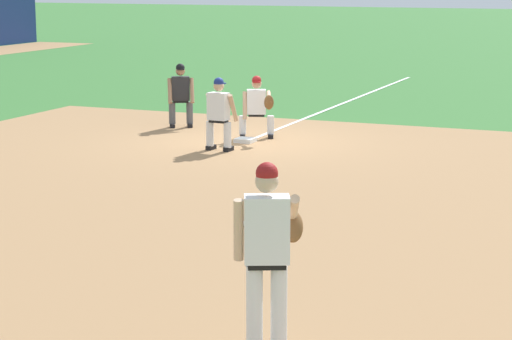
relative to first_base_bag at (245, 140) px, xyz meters
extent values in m
plane|color=#336B2D|center=(0.00, 0.00, -0.04)|extent=(160.00, 160.00, 0.00)
cube|color=#9E754C|center=(-5.47, -2.43, -0.04)|extent=(18.00, 18.00, 0.01)
cube|color=white|center=(7.04, 0.00, -0.04)|extent=(14.08, 0.10, 0.00)
cube|color=white|center=(0.00, 0.00, 0.00)|extent=(0.38, 0.38, 0.09)
sphere|color=white|center=(-6.44, -2.72, -0.01)|extent=(0.07, 0.07, 0.07)
cylinder|color=white|center=(-10.99, -4.77, 0.46)|extent=(0.15, 0.15, 0.84)
cylinder|color=white|center=(-10.90, -4.97, 0.46)|extent=(0.15, 0.15, 0.84)
cube|color=black|center=(-10.94, -4.87, 0.90)|extent=(0.32, 0.39, 0.06)
cube|color=white|center=(-10.94, -4.87, 1.22)|extent=(0.38, 0.46, 0.60)
sphere|color=#DBB28E|center=(-10.93, -4.86, 1.65)|extent=(0.21, 0.21, 0.21)
sphere|color=maroon|center=(-10.93, -4.86, 1.72)|extent=(0.20, 0.20, 0.20)
cube|color=maroon|center=(-10.84, -4.82, 1.69)|extent=(0.17, 0.20, 0.02)
cylinder|color=#DBB28E|center=(-10.98, -4.61, 1.19)|extent=(0.21, 0.16, 0.59)
cylinder|color=#DBB28E|center=(-10.57, -4.97, 1.31)|extent=(0.52, 0.30, 0.41)
ellipsoid|color=brown|center=(-10.50, -4.94, 1.14)|extent=(0.35, 0.30, 0.34)
cube|color=black|center=(0.69, -0.30, 0.00)|extent=(0.28, 0.20, 0.09)
cylinder|color=white|center=(0.73, -0.28, 0.23)|extent=(0.15, 0.15, 0.40)
cube|color=black|center=(0.46, 0.26, 0.00)|extent=(0.28, 0.20, 0.09)
cylinder|color=white|center=(0.49, 0.27, 0.23)|extent=(0.15, 0.15, 0.40)
cube|color=black|center=(0.61, 0.00, 0.46)|extent=(0.32, 0.39, 0.06)
cube|color=white|center=(0.61, 0.00, 0.73)|extent=(0.38, 0.46, 0.52)
sphere|color=tan|center=(0.59, -0.01, 1.12)|extent=(0.21, 0.21, 0.21)
sphere|color=maroon|center=(0.59, -0.01, 1.20)|extent=(0.20, 0.20, 0.20)
cube|color=maroon|center=(0.51, -0.05, 1.17)|extent=(0.17, 0.20, 0.02)
cylinder|color=tan|center=(0.32, -0.40, 0.88)|extent=(0.57, 0.31, 0.24)
cylinder|color=tan|center=(0.42, 0.19, 0.67)|extent=(0.25, 0.17, 0.58)
ellipsoid|color=brown|center=(0.13, -0.48, 0.80)|extent=(0.28, 0.27, 0.35)
cube|color=black|center=(-1.06, 0.29, 0.00)|extent=(0.27, 0.13, 0.09)
cylinder|color=white|center=(-1.10, 0.30, 0.28)|extent=(0.15, 0.15, 0.50)
cube|color=black|center=(-1.09, -0.10, 0.00)|extent=(0.27, 0.13, 0.09)
cylinder|color=white|center=(-1.13, -0.10, 0.28)|extent=(0.15, 0.15, 0.50)
cube|color=black|center=(-1.12, 0.10, 0.55)|extent=(0.23, 0.36, 0.06)
cube|color=white|center=(-1.12, 0.10, 0.85)|extent=(0.27, 0.42, 0.54)
sphere|color=tan|center=(-1.10, 0.10, 1.25)|extent=(0.21, 0.21, 0.21)
sphere|color=navy|center=(-1.10, 0.10, 1.32)|extent=(0.20, 0.20, 0.20)
cube|color=navy|center=(-1.01, 0.09, 1.29)|extent=(0.12, 0.18, 0.02)
cylinder|color=tan|center=(-0.95, 0.34, 0.81)|extent=(0.33, 0.12, 0.56)
cylinder|color=tan|center=(-0.99, -0.16, 0.81)|extent=(0.33, 0.12, 0.56)
cube|color=black|center=(1.42, 1.98, 0.00)|extent=(0.28, 0.22, 0.09)
cylinder|color=#515154|center=(1.45, 2.00, 0.28)|extent=(0.15, 0.15, 0.50)
cube|color=black|center=(1.22, 2.33, 0.00)|extent=(0.28, 0.22, 0.09)
cylinder|color=#515154|center=(1.25, 2.35, 0.28)|extent=(0.15, 0.15, 0.50)
cube|color=black|center=(1.35, 2.17, 0.55)|extent=(0.34, 0.39, 0.06)
cube|color=#232326|center=(1.35, 2.17, 0.85)|extent=(0.41, 0.47, 0.54)
sphere|color=#9E7051|center=(1.34, 2.16, 1.25)|extent=(0.21, 0.21, 0.21)
sphere|color=black|center=(1.34, 2.16, 1.32)|extent=(0.20, 0.20, 0.20)
cube|color=black|center=(1.26, 2.12, 1.29)|extent=(0.18, 0.20, 0.02)
cylinder|color=#9E7051|center=(1.35, 1.89, 0.81)|extent=(0.33, 0.24, 0.56)
cylinder|color=#9E7051|center=(1.10, 2.32, 0.81)|extent=(0.33, 0.24, 0.56)
camera|label=1|loc=(-18.87, -8.04, 3.45)|focal=70.00mm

